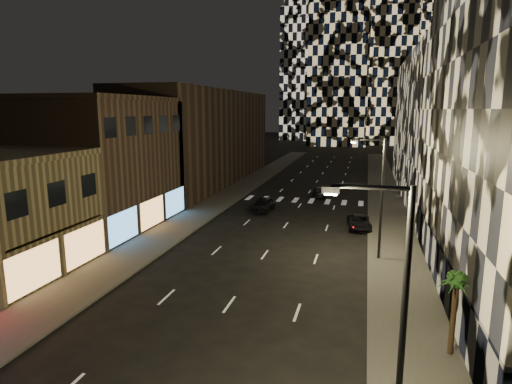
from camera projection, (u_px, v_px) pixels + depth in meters
The scene contains 14 objects.
sidewalk_left at pixel (227, 196), 55.88m from camera, with size 4.00×120.00×0.15m, color #47443F.
sidewalk_right at pixel (387, 204), 50.97m from camera, with size 4.00×120.00×0.15m, color #47443F.
curb_left at pixel (243, 197), 55.37m from camera, with size 0.20×120.00×0.15m, color #4C4C47.
curb_right at pixel (369, 203), 51.49m from camera, with size 0.20×120.00×0.15m, color #4C4C47.
retail_brown at pixel (103, 165), 40.79m from camera, with size 10.00×15.00×12.00m, color #483729.
retail_filler_left at pixel (204, 137), 65.80m from camera, with size 10.00×40.00×14.00m, color #483729.
midrise_base at pixel (445, 272), 25.89m from camera, with size 0.60×25.00×3.00m, color #383838.
midrise_filler_right at pixel (472, 127), 53.48m from camera, with size 16.00×40.00×18.00m, color #232326.
streetlight_near at pixel (395, 314), 12.35m from camera, with size 2.55×0.25×9.00m.
streetlight_far at pixel (379, 190), 31.36m from camera, with size 2.55×0.25×9.00m.
car_dark_midlane at pixel (263, 205), 47.52m from camera, with size 1.82×4.54×1.55m, color black.
car_dark_oncoming at pixel (320, 192), 55.87m from camera, with size 1.79×4.40×1.28m, color black.
car_dark_rightlane at pixel (359, 222), 40.70m from camera, with size 2.09×4.54×1.26m, color black.
palm_tree at pixel (456, 287), 19.07m from camera, with size 1.99×1.98×3.91m.
Camera 1 is at (7.32, -2.10, 11.17)m, focal length 30.00 mm.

